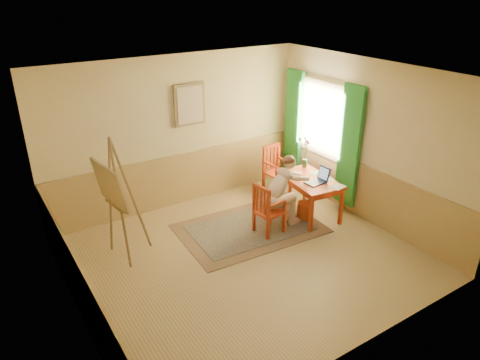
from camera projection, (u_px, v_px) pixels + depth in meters
room at (246, 175)px, 6.33m from camera, size 5.04×4.54×2.84m
wainscot at (219, 209)px, 7.31m from camera, size 5.00×4.50×1.00m
window at (320, 130)px, 8.39m from camera, size 0.12×2.01×2.20m
wall_portrait at (190, 105)px, 7.93m from camera, size 0.60×0.05×0.76m
rug at (250, 228)px, 7.70m from camera, size 2.49×1.74×0.02m
table at (309, 183)px, 7.91m from camera, size 0.86×1.28×0.72m
chair_left at (267, 209)px, 7.38m from camera, size 0.46×0.45×0.91m
chair_back at (276, 169)px, 8.87m from camera, size 0.45×0.47×0.96m
figure at (281, 190)px, 7.47m from camera, size 0.98×0.46×1.29m
laptop at (318, 179)px, 7.72m from camera, size 0.42×0.27×0.25m
papers at (319, 178)px, 7.88m from camera, size 0.65×1.06×0.00m
vase at (305, 154)px, 8.27m from camera, size 0.19×0.28×0.57m
wastebasket at (305, 211)px, 7.97m from camera, size 0.36×0.36×0.31m
easel at (113, 190)px, 6.42m from camera, size 0.70×0.88×1.97m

